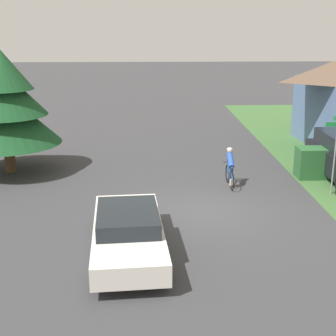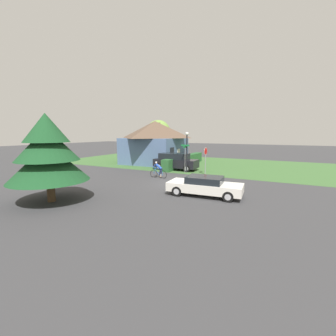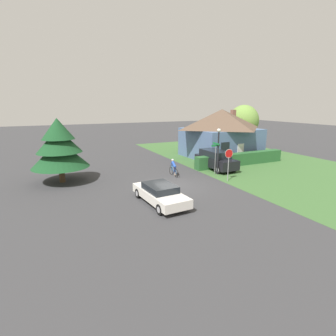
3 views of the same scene
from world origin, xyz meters
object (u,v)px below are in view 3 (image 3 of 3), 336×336
Objects in this scene: cyclist at (174,168)px; cottage_house at (221,132)px; deciduous_tree_right at (244,121)px; stop_sign at (229,159)px; parked_suv_right at (216,160)px; street_name_sign at (216,153)px; street_lamp at (218,145)px; conifer_tall_near at (59,146)px; sedan_left_lane at (160,194)px.

cottage_house is at bearing -59.05° from cyclist.
cyclist is 17.25m from deciduous_tree_right.
cottage_house is 3.31× the size of stop_sign.
parked_suv_right is at bearing -132.86° from cottage_house.
street_name_sign is 14.70m from deciduous_tree_right.
deciduous_tree_right is at bearing 22.34° from cottage_house.
street_lamp is 0.78m from street_name_sign.
street_lamp reaches higher than parked_suv_right.
parked_suv_right is (4.86, 0.59, 0.22)m from cyclist.
street_name_sign is (3.63, -1.07, 1.26)m from cyclist.
deciduous_tree_right reaches higher than conifer_tall_near.
sedan_left_lane is at bearing 125.14° from parked_suv_right.
street_name_sign reaches higher than cyclist.
stop_sign is 0.63× the size of street_lamp.
deciduous_tree_right is (5.64, 2.66, 1.06)m from cottage_house.
cottage_house is 1.71× the size of conifer_tall_near.
deciduous_tree_right is (14.75, 8.32, 3.27)m from cyclist.
stop_sign is 13.63m from conifer_tall_near.
conifer_tall_near is at bearing 75.43° from cyclist.
conifer_tall_near is at bearing 165.29° from street_lamp.
parked_suv_right is at bearing -83.99° from cyclist.
stop_sign is (-5.78, -8.99, -1.03)m from cottage_house.
cottage_house is 1.84× the size of parked_suv_right.
street_lamp is at bearing -14.71° from conifer_tall_near.
stop_sign is at bearing -24.05° from conifer_tall_near.
cyclist is at bearing -151.06° from cottage_house.
stop_sign is (-1.53, -3.92, 0.96)m from parked_suv_right.
conifer_tall_near is at bearing 82.97° from parked_suv_right.
conifer_tall_near reaches higher than street_name_sign.
parked_suv_right is 1.67× the size of street_name_sign.
cottage_house reaches higher than sedan_left_lane.
cyclist is 9.61m from conifer_tall_near.
deciduous_tree_right is at bearing -52.39° from parked_suv_right.
street_lamp reaches higher than cyclist.
street_name_sign is at bearing -92.49° from stop_sign.
conifer_tall_near reaches higher than sedan_left_lane.
street_lamp is at bearing -130.69° from cottage_house.
street_lamp is (-1.05, -1.77, 1.79)m from parked_suv_right.
sedan_left_lane is 10.55m from parked_suv_right.
parked_suv_right is 1.80× the size of stop_sign.
sedan_left_lane is 1.01× the size of parked_suv_right.
cottage_house is 17.19m from sedan_left_lane.
cottage_house is 10.95m from cyclist.
street_lamp is at bearing -139.04° from deciduous_tree_right.
street_name_sign is (7.35, 4.48, 1.33)m from sedan_left_lane.
street_lamp is 13.33m from conifer_tall_near.
cyclist is 4.86m from stop_sign.
cottage_house is 3.07× the size of street_name_sign.
deciduous_tree_right is at bearing 14.39° from conifer_tall_near.
cyclist is at bearing -150.57° from deciduous_tree_right.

